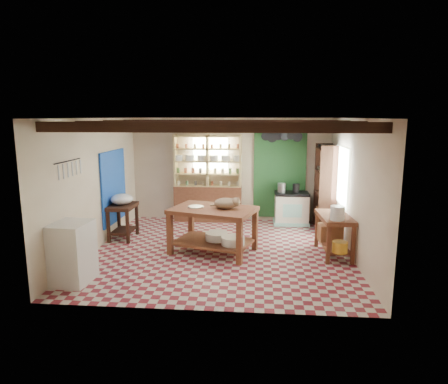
# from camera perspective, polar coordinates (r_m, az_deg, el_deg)

# --- Properties ---
(floor) EXTENTS (5.00, 5.00, 0.02)m
(floor) POSITION_cam_1_polar(r_m,az_deg,el_deg) (8.03, -0.44, -8.46)
(floor) COLOR maroon
(floor) RESTS_ON ground
(ceiling) EXTENTS (5.00, 5.00, 0.02)m
(ceiling) POSITION_cam_1_polar(r_m,az_deg,el_deg) (7.58, -0.47, 10.51)
(ceiling) COLOR #4F5055
(ceiling) RESTS_ON wall_back
(wall_back) EXTENTS (5.00, 0.04, 2.60)m
(wall_back) POSITION_cam_1_polar(r_m,az_deg,el_deg) (10.16, 0.89, 3.21)
(wall_back) COLOR beige
(wall_back) RESTS_ON floor
(wall_front) EXTENTS (5.00, 0.04, 2.60)m
(wall_front) POSITION_cam_1_polar(r_m,az_deg,el_deg) (5.27, -3.06, -3.89)
(wall_front) COLOR beige
(wall_front) RESTS_ON floor
(wall_left) EXTENTS (0.04, 5.00, 2.60)m
(wall_left) POSITION_cam_1_polar(r_m,az_deg,el_deg) (8.31, -17.88, 1.01)
(wall_left) COLOR beige
(wall_left) RESTS_ON floor
(wall_right) EXTENTS (0.04, 5.00, 2.60)m
(wall_right) POSITION_cam_1_polar(r_m,az_deg,el_deg) (7.87, 17.99, 0.48)
(wall_right) COLOR beige
(wall_right) RESTS_ON floor
(ceiling_beams) EXTENTS (5.00, 3.80, 0.15)m
(ceiling_beams) POSITION_cam_1_polar(r_m,az_deg,el_deg) (7.58, -0.47, 9.61)
(ceiling_beams) COLOR #331B12
(ceiling_beams) RESTS_ON ceiling
(blue_wall_patch) EXTENTS (0.04, 1.40, 1.60)m
(blue_wall_patch) POSITION_cam_1_polar(r_m,az_deg,el_deg) (9.16, -15.47, 0.73)
(blue_wall_patch) COLOR blue
(blue_wall_patch) RESTS_ON wall_left
(green_wall_patch) EXTENTS (1.30, 0.04, 2.30)m
(green_wall_patch) POSITION_cam_1_polar(r_m,az_deg,el_deg) (10.13, 7.96, 2.80)
(green_wall_patch) COLOR #215326
(green_wall_patch) RESTS_ON wall_back
(window_back) EXTENTS (0.90, 0.02, 0.80)m
(window_back) POSITION_cam_1_polar(r_m,az_deg,el_deg) (10.14, -1.94, 5.47)
(window_back) COLOR white
(window_back) RESTS_ON wall_back
(window_right) EXTENTS (0.02, 1.30, 1.20)m
(window_right) POSITION_cam_1_polar(r_m,az_deg,el_deg) (8.81, 16.47, 2.27)
(window_right) COLOR white
(window_right) RESTS_ON wall_right
(utensil_rail) EXTENTS (0.06, 0.90, 0.28)m
(utensil_rail) POSITION_cam_1_polar(r_m,az_deg,el_deg) (7.14, -21.35, 3.17)
(utensil_rail) COLOR black
(utensil_rail) RESTS_ON wall_left
(pot_rack) EXTENTS (0.86, 0.12, 0.36)m
(pot_rack) POSITION_cam_1_polar(r_m,az_deg,el_deg) (9.62, 8.22, 7.95)
(pot_rack) COLOR black
(pot_rack) RESTS_ON ceiling
(shelving_unit) EXTENTS (1.70, 0.34, 2.20)m
(shelving_unit) POSITION_cam_1_polar(r_m,az_deg,el_deg) (10.06, -2.32, 1.98)
(shelving_unit) COLOR #D1B678
(shelving_unit) RESTS_ON floor
(tall_rack) EXTENTS (0.40, 0.86, 2.00)m
(tall_rack) POSITION_cam_1_polar(r_m,az_deg,el_deg) (9.61, 14.26, 0.64)
(tall_rack) COLOR #331B12
(tall_rack) RESTS_ON floor
(work_table) EXTENTS (1.80, 1.46, 0.89)m
(work_table) POSITION_cam_1_polar(r_m,az_deg,el_deg) (7.84, -1.55, -5.47)
(work_table) COLOR brown
(work_table) RESTS_ON floor
(stove) EXTENTS (0.83, 0.57, 0.80)m
(stove) POSITION_cam_1_polar(r_m,az_deg,el_deg) (9.98, 9.59, -2.31)
(stove) COLOR white
(stove) RESTS_ON floor
(prep_table) EXTENTS (0.52, 0.75, 0.76)m
(prep_table) POSITION_cam_1_polar(r_m,az_deg,el_deg) (8.97, -14.22, -4.12)
(prep_table) COLOR #331B12
(prep_table) RESTS_ON floor
(white_cabinet) EXTENTS (0.59, 0.69, 0.98)m
(white_cabinet) POSITION_cam_1_polar(r_m,az_deg,el_deg) (6.87, -20.87, -8.11)
(white_cabinet) COLOR silver
(white_cabinet) RESTS_ON floor
(right_counter) EXTENTS (0.62, 1.13, 0.79)m
(right_counter) POSITION_cam_1_polar(r_m,az_deg,el_deg) (7.96, 15.43, -5.97)
(right_counter) COLOR brown
(right_counter) RESTS_ON floor
(cat) EXTENTS (0.50, 0.41, 0.21)m
(cat) POSITION_cam_1_polar(r_m,az_deg,el_deg) (7.65, 0.29, -1.63)
(cat) COLOR #9C7B5A
(cat) RESTS_ON work_table
(steel_tray) EXTENTS (0.39, 0.39, 0.02)m
(steel_tray) POSITION_cam_1_polar(r_m,az_deg,el_deg) (7.82, -4.06, -2.10)
(steel_tray) COLOR #A2A2A9
(steel_tray) RESTS_ON work_table
(basin_large) EXTENTS (0.55, 0.55, 0.15)m
(basin_large) POSITION_cam_1_polar(r_m,az_deg,el_deg) (7.90, -1.06, -6.33)
(basin_large) COLOR silver
(basin_large) RESTS_ON work_table
(basin_small) EXTENTS (0.56, 0.56, 0.16)m
(basin_small) POSITION_cam_1_polar(r_m,az_deg,el_deg) (7.62, 1.27, -6.96)
(basin_small) COLOR silver
(basin_small) RESTS_ON work_table
(kettle_left) EXTENTS (0.20, 0.20, 0.23)m
(kettle_left) POSITION_cam_1_polar(r_m,az_deg,el_deg) (9.86, 8.24, 0.63)
(kettle_left) COLOR #A2A2A9
(kettle_left) RESTS_ON stove
(kettle_right) EXTENTS (0.17, 0.17, 0.21)m
(kettle_right) POSITION_cam_1_polar(r_m,az_deg,el_deg) (9.89, 10.26, 0.55)
(kettle_right) COLOR black
(kettle_right) RESTS_ON stove
(enamel_bowl) EXTENTS (0.47, 0.47, 0.24)m
(enamel_bowl) POSITION_cam_1_polar(r_m,az_deg,el_deg) (8.86, -14.37, -1.00)
(enamel_bowl) COLOR silver
(enamel_bowl) RESTS_ON prep_table
(white_bucket) EXTENTS (0.27, 0.27, 0.26)m
(white_bucket) POSITION_cam_1_polar(r_m,az_deg,el_deg) (7.49, 15.90, -2.91)
(white_bucket) COLOR silver
(white_bucket) RESTS_ON right_counter
(wicker_basket) EXTENTS (0.47, 0.39, 0.31)m
(wicker_basket) POSITION_cam_1_polar(r_m,az_deg,el_deg) (8.25, 14.91, -5.57)
(wicker_basket) COLOR #96613C
(wicker_basket) RESTS_ON right_counter
(yellow_tub) EXTENTS (0.29, 0.29, 0.20)m
(yellow_tub) POSITION_cam_1_polar(r_m,az_deg,el_deg) (7.57, 16.22, -7.55)
(yellow_tub) COLOR gold
(yellow_tub) RESTS_ON right_counter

